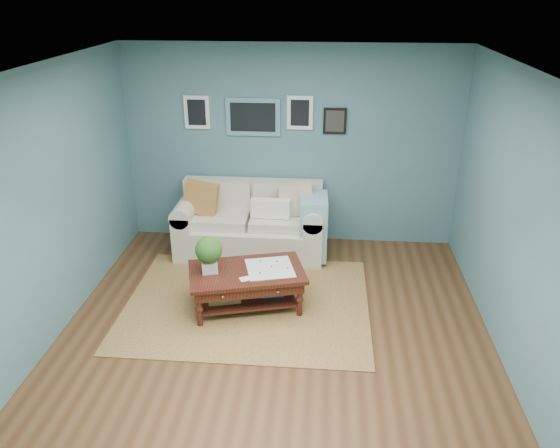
# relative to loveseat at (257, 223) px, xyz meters

# --- Properties ---
(room_shell) EXTENTS (5.00, 5.02, 2.70)m
(room_shell) POSITION_rel_loveseat_xyz_m (0.41, -1.97, 0.94)
(room_shell) COLOR brown
(room_shell) RESTS_ON ground
(area_rug) EXTENTS (2.75, 2.20, 0.01)m
(area_rug) POSITION_rel_loveseat_xyz_m (0.05, -1.35, -0.41)
(area_rug) COLOR brown
(area_rug) RESTS_ON ground
(loveseat) EXTENTS (2.00, 0.91, 1.03)m
(loveseat) POSITION_rel_loveseat_xyz_m (0.00, 0.00, 0.00)
(loveseat) COLOR beige
(loveseat) RESTS_ON ground
(coffee_table) EXTENTS (1.41, 1.04, 0.88)m
(coffee_table) POSITION_rel_loveseat_xyz_m (-0.01, -1.43, -0.03)
(coffee_table) COLOR black
(coffee_table) RESTS_ON ground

